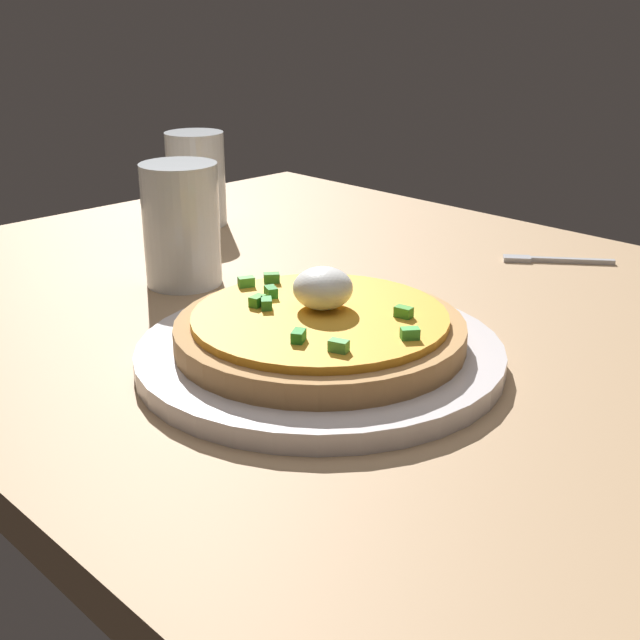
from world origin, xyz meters
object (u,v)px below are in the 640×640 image
object	(u,v)px
pizza	(320,327)
fork	(548,260)
plate	(320,354)
cup_far	(196,183)
cup_near	(182,232)

from	to	relation	value
pizza	fork	distance (cm)	35.24
plate	cup_far	world-z (taller)	cup_far
plate	cup_far	bearing A→B (deg)	155.32
pizza	fork	world-z (taller)	pizza
plate	pizza	world-z (taller)	pizza
pizza	fork	xyz separation A→B (cm)	(-1.61, 35.10, -2.67)
cup_near	cup_far	xyz separation A→B (cm)	(-17.16, 14.44, -0.08)
plate	fork	world-z (taller)	plate
plate	pizza	distance (cm)	2.15
cup_near	cup_far	size ratio (longest dim) A/B	1.05
pizza	fork	size ratio (longest dim) A/B	2.29
fork	cup_near	bearing A→B (deg)	17.50
cup_near	pizza	bearing A→B (deg)	-9.63
plate	fork	size ratio (longest dim) A/B	2.91
cup_far	fork	world-z (taller)	cup_far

